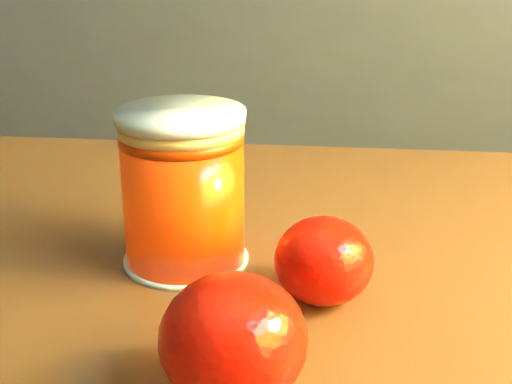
# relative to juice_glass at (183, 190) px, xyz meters

# --- Properties ---
(kitchen_counter) EXTENTS (3.15, 0.60, 0.90)m
(kitchen_counter) POSITION_rel_juice_glass_xyz_m (-0.76, 1.35, -0.31)
(kitchen_counter) COLOR #55545A
(kitchen_counter) RESTS_ON ground
(juice_glass) EXTENTS (0.09, 0.09, 0.11)m
(juice_glass) POSITION_rel_juice_glass_xyz_m (0.00, 0.00, 0.00)
(juice_glass) COLOR #FF3705
(juice_glass) RESTS_ON table
(orange_front) EXTENTS (0.10, 0.10, 0.07)m
(orange_front) POSITION_rel_juice_glass_xyz_m (0.08, -0.14, -0.02)
(orange_front) COLOR red
(orange_front) RESTS_ON table
(orange_back) EXTENTS (0.06, 0.06, 0.06)m
(orange_back) POSITION_rel_juice_glass_xyz_m (0.10, -0.03, -0.03)
(orange_back) COLOR red
(orange_back) RESTS_ON table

